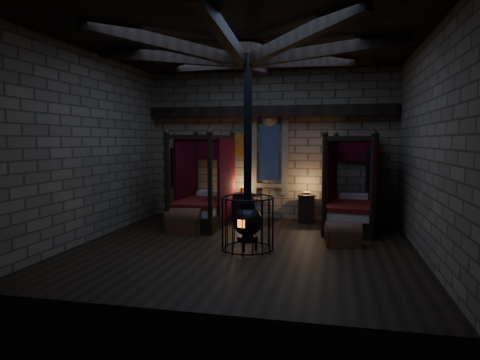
% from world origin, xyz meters
% --- Properties ---
extents(room, '(7.02, 7.02, 4.29)m').
position_xyz_m(room, '(-0.00, 0.09, 3.74)').
color(room, black).
rests_on(room, ground).
extents(bed_left, '(1.22, 2.29, 2.37)m').
position_xyz_m(bed_left, '(-1.55, 2.11, 0.59)').
color(bed_left, black).
rests_on(bed_left, ground).
extents(bed_right, '(1.43, 2.36, 2.34)m').
position_xyz_m(bed_right, '(2.26, 2.38, 0.58)').
color(bed_right, black).
rests_on(bed_right, ground).
extents(trunk_left, '(0.95, 0.65, 0.66)m').
position_xyz_m(trunk_left, '(-1.69, 1.07, 0.29)').
color(trunk_left, brown).
rests_on(trunk_left, ground).
extents(trunk_right, '(0.80, 0.57, 0.54)m').
position_xyz_m(trunk_right, '(2.03, 0.54, 0.24)').
color(trunk_right, brown).
rests_on(trunk_right, ground).
extents(nightstand_left, '(0.56, 0.54, 0.92)m').
position_xyz_m(nightstand_left, '(-0.74, 3.12, 0.39)').
color(nightstand_left, black).
rests_on(nightstand_left, ground).
extents(nightstand_right, '(0.51, 0.49, 0.84)m').
position_xyz_m(nightstand_right, '(1.09, 3.06, 0.39)').
color(nightstand_right, black).
rests_on(nightstand_right, ground).
extents(stove, '(1.08, 1.08, 4.05)m').
position_xyz_m(stove, '(0.12, -0.23, 0.65)').
color(stove, black).
rests_on(stove, ground).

